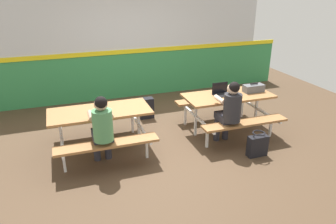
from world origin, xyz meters
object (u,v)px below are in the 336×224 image
at_px(toolbox_grey, 254,88).
at_px(tote_bag_bright, 257,145).
at_px(picnic_table_left, 100,120).
at_px(backpack_dark, 146,108).
at_px(student_nearer, 102,126).
at_px(student_further, 230,109).
at_px(picnic_table_right, 228,103).
at_px(laptop_dark, 221,93).

bearing_deg(toolbox_grey, tote_bag_bright, -117.19).
xyz_separation_m(picnic_table_left, tote_bag_bright, (2.41, -1.06, -0.38)).
bearing_deg(toolbox_grey, backpack_dark, 148.29).
xyz_separation_m(student_nearer, tote_bag_bright, (2.45, -0.50, -0.51)).
bearing_deg(toolbox_grey, student_further, -146.13).
relative_size(student_further, backpack_dark, 2.74).
height_order(student_further, tote_bag_bright, student_further).
bearing_deg(picnic_table_right, laptop_dark, 163.50).
bearing_deg(backpack_dark, student_further, -58.95).
bearing_deg(tote_bag_bright, picnic_table_left, 156.23).
xyz_separation_m(picnic_table_right, laptop_dark, (-0.13, 0.04, 0.21)).
distance_m(picnic_table_right, laptop_dark, 0.25).
bearing_deg(picnic_table_left, student_nearer, -94.74).
distance_m(student_nearer, tote_bag_bright, 2.56).
bearing_deg(laptop_dark, toolbox_grey, -3.52).
xyz_separation_m(picnic_table_left, backpack_dark, (1.11, 1.12, -0.36)).
height_order(picnic_table_right, laptop_dark, laptop_dark).
bearing_deg(picnic_table_right, tote_bag_bright, -89.55).
relative_size(picnic_table_left, tote_bag_bright, 3.89).
distance_m(backpack_dark, tote_bag_bright, 2.54).
relative_size(student_further, laptop_dark, 3.76).
distance_m(student_nearer, backpack_dark, 2.09).
xyz_separation_m(picnic_table_right, toolbox_grey, (0.54, -0.00, 0.24)).
relative_size(picnic_table_left, student_further, 1.38).
height_order(picnic_table_left, tote_bag_bright, picnic_table_left).
height_order(picnic_table_right, student_further, student_further).
height_order(picnic_table_right, backpack_dark, picnic_table_right).
bearing_deg(toolbox_grey, student_nearer, -169.84).
bearing_deg(picnic_table_right, student_nearer, -167.57).
distance_m(toolbox_grey, tote_bag_bright, 1.32).
relative_size(picnic_table_right, tote_bag_bright, 3.89).
relative_size(student_nearer, student_further, 1.00).
bearing_deg(backpack_dark, student_nearer, -124.56).
bearing_deg(student_further, picnic_table_left, 164.90).
xyz_separation_m(laptop_dark, backpack_dark, (-1.17, 1.09, -0.57)).
xyz_separation_m(picnic_table_right, student_nearer, (-2.45, -0.54, 0.13)).
distance_m(picnic_table_right, student_nearer, 2.51).
bearing_deg(tote_bag_bright, picnic_table_right, 90.45).
relative_size(picnic_table_right, laptop_dark, 5.20).
relative_size(picnic_table_left, student_nearer, 1.38).
height_order(student_nearer, tote_bag_bright, student_nearer).
distance_m(picnic_table_left, backpack_dark, 1.61).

